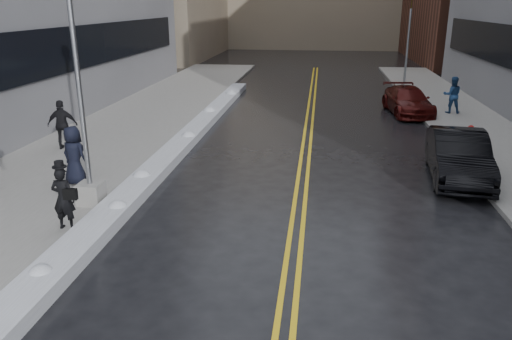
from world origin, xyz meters
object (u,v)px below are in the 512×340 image
(fire_hydrant, at_px, (470,133))
(pedestrian_east, at_px, (452,95))
(lamppost, at_px, (83,120))
(traffic_signal, at_px, (408,37))
(car_maroon, at_px, (408,101))
(pedestrian_c, at_px, (74,156))
(pedestrian_d, at_px, (63,125))
(car_black, at_px, (458,156))
(pedestrian_fedora, at_px, (63,198))

(fire_hydrant, relative_size, pedestrian_east, 0.40)
(lamppost, distance_m, traffic_signal, 24.98)
(fire_hydrant, distance_m, car_maroon, 6.29)
(traffic_signal, bearing_deg, fire_hydrant, -87.95)
(car_maroon, bearing_deg, pedestrian_c, -139.58)
(pedestrian_d, xyz_separation_m, car_black, (14.25, -1.28, -0.31))
(lamppost, bearing_deg, fire_hydrant, 33.04)
(pedestrian_fedora, height_order, pedestrian_c, pedestrian_c)
(fire_hydrant, relative_size, pedestrian_fedora, 0.45)
(pedestrian_d, bearing_deg, car_black, 161.50)
(lamppost, bearing_deg, pedestrian_c, 128.20)
(fire_hydrant, height_order, traffic_signal, traffic_signal)
(lamppost, relative_size, car_black, 1.60)
(car_maroon, bearing_deg, pedestrian_east, -11.62)
(car_black, bearing_deg, car_maroon, 95.86)
(fire_hydrant, relative_size, traffic_signal, 0.12)
(fire_hydrant, distance_m, traffic_signal, 14.30)
(pedestrian_c, bearing_deg, pedestrian_d, -38.53)
(pedestrian_fedora, bearing_deg, car_maroon, -123.55)
(pedestrian_c, height_order, pedestrian_d, pedestrian_d)
(pedestrian_east, distance_m, car_maroon, 2.17)
(traffic_signal, distance_m, pedestrian_d, 22.84)
(pedestrian_east, bearing_deg, traffic_signal, -80.22)
(lamppost, bearing_deg, traffic_signal, 61.79)
(fire_hydrant, relative_size, pedestrian_d, 0.39)
(lamppost, distance_m, pedestrian_d, 6.36)
(traffic_signal, xyz_separation_m, car_maroon, (-1.00, -7.89, -2.72))
(pedestrian_fedora, distance_m, pedestrian_east, 20.15)
(fire_hydrant, xyz_separation_m, traffic_signal, (-0.50, 14.00, 2.85))
(car_maroon, bearing_deg, fire_hydrant, -82.44)
(car_maroon, bearing_deg, lamppost, -133.69)
(pedestrian_fedora, height_order, car_black, pedestrian_fedora)
(pedestrian_d, height_order, car_black, pedestrian_d)
(pedestrian_d, height_order, car_maroon, pedestrian_d)
(pedestrian_d, distance_m, car_maroon, 16.83)
(traffic_signal, height_order, pedestrian_east, traffic_signal)
(lamppost, relative_size, pedestrian_d, 4.04)
(traffic_signal, relative_size, pedestrian_fedora, 3.74)
(traffic_signal, height_order, pedestrian_fedora, traffic_signal)
(pedestrian_fedora, bearing_deg, pedestrian_d, -61.78)
(pedestrian_d, bearing_deg, fire_hydrant, 176.88)
(fire_hydrant, bearing_deg, car_black, -109.97)
(car_black, bearing_deg, pedestrian_fedora, -146.88)
(pedestrian_east, height_order, car_black, pedestrian_east)
(lamppost, bearing_deg, pedestrian_d, 123.77)
(pedestrian_d, bearing_deg, pedestrian_east, -165.24)
(traffic_signal, distance_m, car_maroon, 8.41)
(car_black, bearing_deg, pedestrian_east, 83.89)
(lamppost, height_order, fire_hydrant, lamppost)
(pedestrian_fedora, height_order, pedestrian_d, pedestrian_d)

